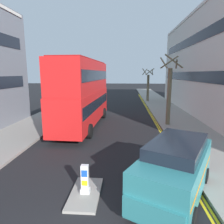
% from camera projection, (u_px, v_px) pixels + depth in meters
% --- Properties ---
extents(sidewalk_right, '(4.00, 80.00, 0.14)m').
position_uv_depth(sidewalk_right, '(178.00, 121.00, 19.44)').
color(sidewalk_right, gray).
rests_on(sidewalk_right, ground).
extents(sidewalk_left, '(4.00, 80.00, 0.14)m').
position_uv_depth(sidewalk_left, '(46.00, 119.00, 20.33)').
color(sidewalk_left, gray).
rests_on(sidewalk_left, ground).
extents(kerb_line_outer, '(0.10, 56.00, 0.01)m').
position_uv_depth(kerb_line_outer, '(159.00, 126.00, 17.64)').
color(kerb_line_outer, yellow).
rests_on(kerb_line_outer, ground).
extents(kerb_line_inner, '(0.10, 56.00, 0.01)m').
position_uv_depth(kerb_line_inner, '(157.00, 126.00, 17.65)').
color(kerb_line_inner, yellow).
rests_on(kerb_line_inner, ground).
extents(traffic_island, '(1.10, 2.20, 0.10)m').
position_uv_depth(traffic_island, '(85.00, 194.00, 7.69)').
color(traffic_island, gray).
rests_on(traffic_island, ground).
extents(keep_left_bollard, '(0.36, 0.28, 1.11)m').
position_uv_depth(keep_left_bollard, '(85.00, 180.00, 7.58)').
color(keep_left_bollard, silver).
rests_on(keep_left_bollard, traffic_island).
extents(double_decker_bus_away, '(3.13, 10.90, 5.64)m').
position_uv_depth(double_decker_bus_away, '(83.00, 91.00, 17.28)').
color(double_decker_bus_away, red).
rests_on(double_decker_bus_away, ground).
extents(taxi_minivan, '(3.87, 5.13, 2.12)m').
position_uv_depth(taxi_minivan, '(174.00, 169.00, 7.44)').
color(taxi_minivan, teal).
rests_on(taxi_minivan, ground).
extents(street_tree_near, '(1.97, 1.96, 5.23)m').
position_uv_depth(street_tree_near, '(148.00, 86.00, 32.41)').
color(street_tree_near, '#6B6047').
rests_on(street_tree_near, sidewalk_right).
extents(street_tree_mid, '(1.70, 1.73, 5.94)m').
position_uv_depth(street_tree_mid, '(169.00, 93.00, 17.30)').
color(street_tree_mid, '#6B6047').
rests_on(street_tree_mid, sidewalk_right).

